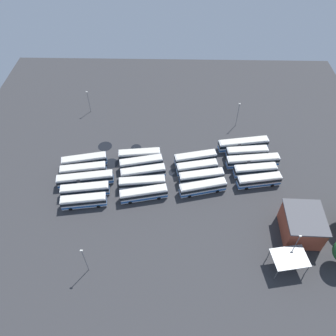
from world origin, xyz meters
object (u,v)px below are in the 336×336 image
object	(u,v)px
bus_row2_slot3	(195,158)
maintenance_shelter	(290,258)
bus_row1_slot1	(142,183)
bus_row2_slot0	(203,187)
bus_row0_slot3	(83,170)
bus_row3_slot3	(247,152)
bus_row3_slot0	(259,180)
bus_row1_slot4	(140,155)
bus_row0_slot1	(85,190)
bus_row3_slot4	(243,144)
bus_row0_slot4	(85,161)
lamp_post_by_building	(238,114)
bus_row0_slot2	(85,179)
bus_row1_slot2	(143,173)
bus_row3_slot2	(252,161)
bus_row3_slot1	(255,170)
lamp_post_far_corner	(85,260)
bus_row0_slot0	(84,201)
lamp_post_near_entrance	(296,244)
bus_row1_slot3	(141,163)
lamp_post_mid_lot	(89,101)
bus_row2_slot2	(197,167)
depot_building	(302,225)
bus_row2_slot1	(201,177)

from	to	relation	value
bus_row2_slot3	maintenance_shelter	bearing A→B (deg)	-58.89
bus_row1_slot1	bus_row2_slot0	world-z (taller)	same
bus_row0_slot3	bus_row3_slot3	xyz separation A→B (m)	(46.34, 7.96, -0.00)
bus_row3_slot0	bus_row3_slot3	distance (m)	10.86
bus_row3_slot0	bus_row1_slot4	bearing A→B (deg)	164.79
bus_row0_slot1	bus_row3_slot4	world-z (taller)	same
bus_row0_slot4	bus_row3_slot4	xyz separation A→B (m)	(46.04, 7.90, 0.00)
lamp_post_by_building	maintenance_shelter	bearing A→B (deg)	-83.64
bus_row0_slot2	bus_row1_slot2	bearing A→B (deg)	9.85
bus_row3_slot2	maintenance_shelter	bearing A→B (deg)	-84.50
bus_row0_slot3	bus_row3_slot1	bearing A→B (deg)	1.16
bus_row3_slot0	lamp_post_far_corner	world-z (taller)	lamp_post_far_corner
bus_row0_slot0	bus_row0_slot1	bearing A→B (deg)	95.66
lamp_post_near_entrance	maintenance_shelter	bearing A→B (deg)	-121.27
bus_row1_slot4	bus_row2_slot3	bearing A→B (deg)	-3.23
bus_row0_slot2	bus_row3_slot4	size ratio (longest dim) A/B	1.00
bus_row1_slot3	lamp_post_mid_lot	xyz separation A→B (m)	(-19.26, 25.58, 2.59)
bus_row0_slot3	bus_row2_slot2	bearing A→B (deg)	3.00
bus_row1_slot4	bus_row3_slot3	bearing A→B (deg)	3.21
lamp_post_far_corner	bus_row1_slot3	bearing A→B (deg)	73.23
bus_row1_slot3	depot_building	size ratio (longest dim) A/B	1.18
bus_row1_slot1	maintenance_shelter	distance (m)	40.45
bus_row1_slot3	bus_row3_slot2	bearing A→B (deg)	2.81
bus_row3_slot2	depot_building	bearing A→B (deg)	-70.37
bus_row2_slot1	bus_row2_slot2	size ratio (longest dim) A/B	1.06
bus_row0_slot3	bus_row2_slot0	distance (m)	33.24
bus_row1_slot2	bus_row3_slot4	size ratio (longest dim) A/B	0.82
maintenance_shelter	bus_row2_slot1	bearing A→B (deg)	125.74
bus_row0_slot2	bus_row2_slot2	distance (m)	30.83
bus_row3_slot0	bus_row3_slot1	size ratio (longest dim) A/B	1.01
bus_row1_slot4	bus_row2_slot2	size ratio (longest dim) A/B	1.04
bus_row3_slot0	lamp_post_mid_lot	xyz separation A→B (m)	(-51.50, 31.32, 2.59)
bus_row3_slot2	lamp_post_mid_lot	world-z (taller)	lamp_post_mid_lot
bus_row3_slot3	lamp_post_by_building	bearing A→B (deg)	95.38
bus_row0_slot3	bus_row1_slot2	distance (m)	16.64
bus_row2_slot1	bus_row0_slot4	bearing A→B (deg)	170.83
bus_row2_slot2	lamp_post_far_corner	bearing A→B (deg)	-129.98
bus_row3_slot1	bus_row3_slot3	world-z (taller)	same
bus_row0_slot1	bus_row3_slot3	world-z (taller)	same
bus_row1_slot1	bus_row3_slot1	xyz separation A→B (m)	(30.92, 5.29, -0.00)
bus_row3_slot3	bus_row2_slot1	bearing A→B (deg)	-144.76
bus_row3_slot1	maintenance_shelter	size ratio (longest dim) A/B	1.42
bus_row0_slot2	lamp_post_by_building	distance (m)	50.91
bus_row3_slot1	lamp_post_near_entrance	size ratio (longest dim) A/B	1.50
bus_row2_slot2	bus_row3_slot3	bearing A→B (deg)	23.07
maintenance_shelter	bus_row0_slot3	bearing A→B (deg)	152.26
bus_row3_slot3	bus_row3_slot4	size ratio (longest dim) A/B	0.80
bus_row2_slot3	bus_row3_slot0	world-z (taller)	same
bus_row1_slot2	bus_row2_slot1	distance (m)	16.01
bus_row2_slot0	bus_row1_slot4	bearing A→B (deg)	146.46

